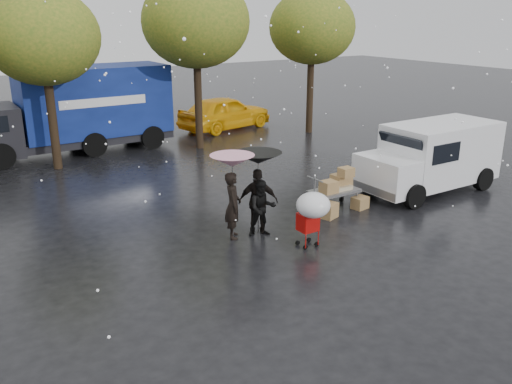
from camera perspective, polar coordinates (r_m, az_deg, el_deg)
ground at (r=14.38m, az=3.42°, el=-4.63°), size 90.00×90.00×0.00m
person_pink at (r=13.98m, az=-2.45°, el=-1.41°), size 0.67×0.77×1.78m
person_middle at (r=14.15m, az=0.66°, el=-1.71°), size 0.88×0.78×1.51m
person_black at (r=14.25m, az=0.23°, el=-1.00°), size 1.11×0.90×1.77m
umbrella_pink at (r=13.62m, az=-2.51°, el=3.29°), size 1.14×1.14×2.23m
umbrella_black at (r=13.90m, az=0.24°, el=3.59°), size 1.23×1.23×2.22m
vendor_cart at (r=16.29m, az=8.49°, el=0.72°), size 1.52×0.80×1.27m
shopping_cart at (r=13.33m, az=5.95°, el=-1.69°), size 0.84×0.84×1.46m
white_van at (r=18.61m, az=18.05°, el=3.64°), size 4.91×2.18×2.20m
blue_truck at (r=23.81m, az=-18.50°, el=8.16°), size 8.30×2.60×3.50m
box_ground_near at (r=15.67m, az=7.68°, el=-1.94°), size 0.58×0.53×0.43m
box_ground_far at (r=16.56m, az=10.89°, el=-1.11°), size 0.52×0.44×0.36m
yellow_taxi at (r=27.39m, az=-3.29°, el=8.36°), size 5.23×2.90×1.68m
tree_row at (r=21.94m, az=-13.58°, el=16.38°), size 21.60×4.40×7.12m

